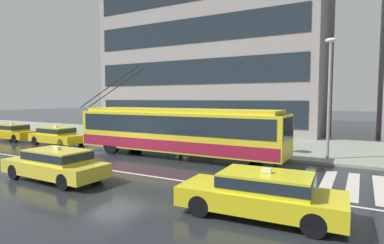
{
  "coord_description": "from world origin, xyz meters",
  "views": [
    {
      "loc": [
        10.96,
        -11.77,
        3.32
      ],
      "look_at": [
        2.17,
        4.17,
        1.94
      ],
      "focal_mm": 29.04,
      "sensor_mm": 36.0,
      "label": 1
    }
  ],
  "objects_px": {
    "taxi_oncoming_far": "(262,192)",
    "bus_shelter": "(195,118)",
    "pedestrian_at_shelter": "(259,137)",
    "trolleybus": "(177,130)",
    "pedestrian_walking_past": "(277,126)",
    "taxi_oncoming_near": "(56,163)",
    "street_lamp": "(330,87)",
    "taxi_far_behind": "(13,131)",
    "taxi_queued_behind_bus": "(57,135)",
    "pedestrian_approaching_curb": "(179,122)"
  },
  "relations": [
    {
      "from": "pedestrian_at_shelter",
      "to": "pedestrian_walking_past",
      "type": "height_order",
      "value": "pedestrian_walking_past"
    },
    {
      "from": "taxi_oncoming_far",
      "to": "pedestrian_at_shelter",
      "type": "bearing_deg",
      "value": 107.09
    },
    {
      "from": "pedestrian_at_shelter",
      "to": "taxi_oncoming_near",
      "type": "bearing_deg",
      "value": -122.38
    },
    {
      "from": "taxi_oncoming_near",
      "to": "trolleybus",
      "type": "bearing_deg",
      "value": 76.36
    },
    {
      "from": "street_lamp",
      "to": "trolleybus",
      "type": "bearing_deg",
      "value": -160.17
    },
    {
      "from": "taxi_oncoming_far",
      "to": "bus_shelter",
      "type": "xyz_separation_m",
      "value": [
        -7.56,
        10.04,
        1.3
      ]
    },
    {
      "from": "taxi_oncoming_near",
      "to": "pedestrian_walking_past",
      "type": "relative_size",
      "value": 2.39
    },
    {
      "from": "taxi_oncoming_near",
      "to": "pedestrian_at_shelter",
      "type": "xyz_separation_m",
      "value": [
        5.74,
        9.04,
        0.42
      ]
    },
    {
      "from": "taxi_oncoming_near",
      "to": "pedestrian_approaching_curb",
      "type": "bearing_deg",
      "value": 91.55
    },
    {
      "from": "taxi_far_behind",
      "to": "street_lamp",
      "type": "bearing_deg",
      "value": 7.59
    },
    {
      "from": "taxi_oncoming_near",
      "to": "street_lamp",
      "type": "relative_size",
      "value": 0.75
    },
    {
      "from": "taxi_queued_behind_bus",
      "to": "taxi_oncoming_near",
      "type": "bearing_deg",
      "value": -38.01
    },
    {
      "from": "taxi_oncoming_near",
      "to": "pedestrian_at_shelter",
      "type": "relative_size",
      "value": 2.82
    },
    {
      "from": "bus_shelter",
      "to": "street_lamp",
      "type": "distance_m",
      "value": 8.63
    },
    {
      "from": "taxi_far_behind",
      "to": "street_lamp",
      "type": "height_order",
      "value": "street_lamp"
    },
    {
      "from": "trolleybus",
      "to": "taxi_oncoming_near",
      "type": "distance_m",
      "value": 6.99
    },
    {
      "from": "trolleybus",
      "to": "taxi_oncoming_far",
      "type": "bearing_deg",
      "value": -43.86
    },
    {
      "from": "taxi_queued_behind_bus",
      "to": "pedestrian_approaching_curb",
      "type": "xyz_separation_m",
      "value": [
        8.03,
        3.66,
        0.98
      ]
    },
    {
      "from": "taxi_far_behind",
      "to": "bus_shelter",
      "type": "height_order",
      "value": "bus_shelter"
    },
    {
      "from": "bus_shelter",
      "to": "pedestrian_approaching_curb",
      "type": "relative_size",
      "value": 2.0
    },
    {
      "from": "pedestrian_approaching_curb",
      "to": "taxi_far_behind",
      "type": "bearing_deg",
      "value": -164.5
    },
    {
      "from": "taxi_oncoming_far",
      "to": "pedestrian_walking_past",
      "type": "relative_size",
      "value": 2.35
    },
    {
      "from": "pedestrian_walking_past",
      "to": "street_lamp",
      "type": "relative_size",
      "value": 0.31
    },
    {
      "from": "taxi_far_behind",
      "to": "taxi_queued_behind_bus",
      "type": "xyz_separation_m",
      "value": [
        5.3,
        0.04,
        0.0
      ]
    },
    {
      "from": "taxi_far_behind",
      "to": "taxi_oncoming_far",
      "type": "bearing_deg",
      "value": -15.83
    },
    {
      "from": "taxi_far_behind",
      "to": "taxi_oncoming_near",
      "type": "xyz_separation_m",
      "value": [
        13.61,
        -6.46,
        0.0
      ]
    },
    {
      "from": "taxi_oncoming_far",
      "to": "pedestrian_at_shelter",
      "type": "height_order",
      "value": "pedestrian_at_shelter"
    },
    {
      "from": "taxi_oncoming_far",
      "to": "bus_shelter",
      "type": "relative_size",
      "value": 1.17
    },
    {
      "from": "taxi_queued_behind_bus",
      "to": "pedestrian_at_shelter",
      "type": "bearing_deg",
      "value": 10.29
    },
    {
      "from": "pedestrian_approaching_curb",
      "to": "taxi_queued_behind_bus",
      "type": "bearing_deg",
      "value": -155.5
    },
    {
      "from": "trolleybus",
      "to": "bus_shelter",
      "type": "xyz_separation_m",
      "value": [
        -0.74,
        3.48,
        0.48
      ]
    },
    {
      "from": "taxi_far_behind",
      "to": "street_lamp",
      "type": "distance_m",
      "value": 23.32
    },
    {
      "from": "taxi_far_behind",
      "to": "pedestrian_approaching_curb",
      "type": "relative_size",
      "value": 2.21
    },
    {
      "from": "taxi_far_behind",
      "to": "bus_shelter",
      "type": "distance_m",
      "value": 15.05
    },
    {
      "from": "taxi_queued_behind_bus",
      "to": "pedestrian_at_shelter",
      "type": "xyz_separation_m",
      "value": [
        14.04,
        2.55,
        0.42
      ]
    },
    {
      "from": "taxi_far_behind",
      "to": "bus_shelter",
      "type": "relative_size",
      "value": 1.1
    },
    {
      "from": "taxi_queued_behind_bus",
      "to": "taxi_far_behind",
      "type": "bearing_deg",
      "value": -179.58
    },
    {
      "from": "pedestrian_at_shelter",
      "to": "taxi_queued_behind_bus",
      "type": "bearing_deg",
      "value": -169.71
    },
    {
      "from": "taxi_oncoming_near",
      "to": "bus_shelter",
      "type": "xyz_separation_m",
      "value": [
        0.9,
        10.23,
        1.3
      ]
    },
    {
      "from": "pedestrian_at_shelter",
      "to": "pedestrian_approaching_curb",
      "type": "bearing_deg",
      "value": 169.53
    },
    {
      "from": "trolleybus",
      "to": "street_lamp",
      "type": "height_order",
      "value": "street_lamp"
    },
    {
      "from": "bus_shelter",
      "to": "pedestrian_approaching_curb",
      "type": "bearing_deg",
      "value": -176.28
    },
    {
      "from": "taxi_far_behind",
      "to": "taxi_queued_behind_bus",
      "type": "relative_size",
      "value": 0.97
    },
    {
      "from": "pedestrian_at_shelter",
      "to": "pedestrian_approaching_curb",
      "type": "relative_size",
      "value": 0.85
    },
    {
      "from": "trolleybus",
      "to": "taxi_far_behind",
      "type": "xyz_separation_m",
      "value": [
        -15.25,
        -0.29,
        -0.82
      ]
    },
    {
      "from": "taxi_oncoming_far",
      "to": "bus_shelter",
      "type": "distance_m",
      "value": 12.63
    },
    {
      "from": "taxi_far_behind",
      "to": "taxi_oncoming_far",
      "type": "xyz_separation_m",
      "value": [
        22.07,
        -6.26,
        0.0
      ]
    },
    {
      "from": "pedestrian_approaching_curb",
      "to": "pedestrian_walking_past",
      "type": "relative_size",
      "value": 1.0
    },
    {
      "from": "bus_shelter",
      "to": "taxi_far_behind",
      "type": "bearing_deg",
      "value": -165.41
    },
    {
      "from": "taxi_oncoming_near",
      "to": "bus_shelter",
      "type": "height_order",
      "value": "bus_shelter"
    }
  ]
}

